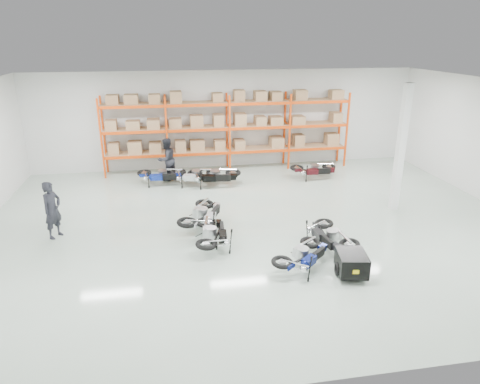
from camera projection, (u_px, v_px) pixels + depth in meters
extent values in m
plane|color=#A4B7A6|center=(256.00, 224.00, 14.35)|extent=(18.00, 18.00, 0.00)
plane|color=white|center=(258.00, 88.00, 12.79)|extent=(18.00, 18.00, 0.00)
plane|color=silver|center=(227.00, 120.00, 20.05)|extent=(18.00, 0.00, 18.00)
plane|color=silver|center=(344.00, 274.00, 7.10)|extent=(18.00, 0.00, 18.00)
cube|color=#E2430B|center=(101.00, 139.00, 18.40)|extent=(0.08, 0.08, 3.50)
cube|color=#E2430B|center=(104.00, 135.00, 19.24)|extent=(0.08, 0.08, 3.50)
cube|color=#E2430B|center=(167.00, 137.00, 18.85)|extent=(0.08, 0.08, 3.50)
cube|color=#E2430B|center=(167.00, 133.00, 19.68)|extent=(0.08, 0.08, 3.50)
cube|color=#E2430B|center=(230.00, 135.00, 19.29)|extent=(0.08, 0.08, 3.50)
cube|color=#E2430B|center=(227.00, 131.00, 20.13)|extent=(0.08, 0.08, 3.50)
cube|color=#E2430B|center=(290.00, 132.00, 19.74)|extent=(0.08, 0.08, 3.50)
cube|color=#E2430B|center=(284.00, 128.00, 20.57)|extent=(0.08, 0.08, 3.50)
cube|color=#E2430B|center=(347.00, 130.00, 20.18)|extent=(0.08, 0.08, 3.50)
cube|color=#E2430B|center=(340.00, 126.00, 21.02)|extent=(0.08, 0.08, 3.50)
cube|color=#E2430B|center=(136.00, 157.00, 18.92)|extent=(2.70, 0.08, 0.12)
cube|color=#E2430B|center=(137.00, 152.00, 19.75)|extent=(2.70, 0.08, 0.12)
cube|color=#A77F56|center=(137.00, 153.00, 19.31)|extent=(2.68, 0.88, 0.02)
cube|color=#A77F56|center=(136.00, 148.00, 19.23)|extent=(2.40, 0.70, 0.44)
cube|color=#E2430B|center=(199.00, 154.00, 19.37)|extent=(2.70, 0.08, 0.12)
cube|color=#E2430B|center=(198.00, 149.00, 20.20)|extent=(2.70, 0.08, 0.12)
cube|color=#A77F56|center=(199.00, 150.00, 19.76)|extent=(2.68, 0.88, 0.02)
cube|color=#A77F56|center=(198.00, 145.00, 19.68)|extent=(2.40, 0.70, 0.44)
cube|color=#E2430B|center=(260.00, 152.00, 19.81)|extent=(2.70, 0.08, 0.12)
cube|color=#E2430B|center=(256.00, 147.00, 20.64)|extent=(2.70, 0.08, 0.12)
cube|color=#A77F56|center=(258.00, 148.00, 20.20)|extent=(2.68, 0.88, 0.02)
cube|color=#A77F56|center=(258.00, 143.00, 20.12)|extent=(2.40, 0.70, 0.44)
cube|color=#E2430B|center=(317.00, 149.00, 20.25)|extent=(2.70, 0.08, 0.12)
cube|color=#E2430B|center=(311.00, 144.00, 21.09)|extent=(2.70, 0.08, 0.12)
cube|color=#A77F56|center=(314.00, 145.00, 20.65)|extent=(2.68, 0.88, 0.02)
cube|color=#A77F56|center=(315.00, 141.00, 20.57)|extent=(2.40, 0.70, 0.44)
cube|color=#E2430B|center=(134.00, 133.00, 18.54)|extent=(2.70, 0.08, 0.12)
cube|color=#E2430B|center=(135.00, 128.00, 19.37)|extent=(2.70, 0.08, 0.12)
cube|color=#A77F56|center=(135.00, 129.00, 18.93)|extent=(2.68, 0.88, 0.02)
cube|color=#A77F56|center=(134.00, 124.00, 18.85)|extent=(2.40, 0.70, 0.44)
cube|color=#E2430B|center=(199.00, 130.00, 18.99)|extent=(2.70, 0.08, 0.12)
cube|color=#E2430B|center=(197.00, 126.00, 19.82)|extent=(2.70, 0.08, 0.12)
cube|color=#A77F56|center=(198.00, 127.00, 19.38)|extent=(2.68, 0.88, 0.02)
cube|color=#A77F56|center=(198.00, 122.00, 19.30)|extent=(2.40, 0.70, 0.44)
cube|color=#E2430B|center=(260.00, 128.00, 19.43)|extent=(2.70, 0.08, 0.12)
cube|color=#E2430B|center=(256.00, 124.00, 20.26)|extent=(2.70, 0.08, 0.12)
cube|color=#A77F56|center=(258.00, 125.00, 19.82)|extent=(2.68, 0.88, 0.02)
cube|color=#A77F56|center=(258.00, 120.00, 19.74)|extent=(2.40, 0.70, 0.44)
cube|color=#E2430B|center=(319.00, 126.00, 19.88)|extent=(2.70, 0.08, 0.12)
cube|color=#E2430B|center=(313.00, 122.00, 20.71)|extent=(2.70, 0.08, 0.12)
cube|color=#A77F56|center=(316.00, 123.00, 20.27)|extent=(2.68, 0.88, 0.02)
cube|color=#A77F56|center=(316.00, 118.00, 20.19)|extent=(2.40, 0.70, 0.44)
cube|color=#E2430B|center=(132.00, 107.00, 18.16)|extent=(2.70, 0.08, 0.12)
cube|color=#E2430B|center=(133.00, 104.00, 18.99)|extent=(2.70, 0.08, 0.12)
cube|color=#A77F56|center=(132.00, 104.00, 18.55)|extent=(2.68, 0.88, 0.02)
cube|color=#A77F56|center=(132.00, 98.00, 18.47)|extent=(2.40, 0.70, 0.44)
cube|color=#E2430B|center=(198.00, 105.00, 18.61)|extent=(2.70, 0.08, 0.12)
cube|color=#E2430B|center=(196.00, 102.00, 19.44)|extent=(2.70, 0.08, 0.12)
cube|color=#A77F56|center=(197.00, 102.00, 19.00)|extent=(2.68, 0.88, 0.02)
cube|color=#A77F56|center=(197.00, 97.00, 18.92)|extent=(2.40, 0.70, 0.44)
cube|color=#E2430B|center=(261.00, 104.00, 19.05)|extent=(2.70, 0.08, 0.12)
cube|color=#E2430B|center=(256.00, 101.00, 19.88)|extent=(2.70, 0.08, 0.12)
cube|color=#A77F56|center=(258.00, 101.00, 19.44)|extent=(2.68, 0.88, 0.02)
cube|color=#A77F56|center=(258.00, 96.00, 19.36)|extent=(2.40, 0.70, 0.44)
cube|color=#E2430B|center=(320.00, 102.00, 19.50)|extent=(2.70, 0.08, 0.12)
cube|color=#E2430B|center=(314.00, 99.00, 20.33)|extent=(2.70, 0.08, 0.12)
cube|color=#A77F56|center=(317.00, 99.00, 19.89)|extent=(2.68, 0.88, 0.02)
cube|color=#A77F56|center=(318.00, 94.00, 19.81)|extent=(2.40, 0.70, 0.44)
cube|color=white|center=(401.00, 149.00, 14.86)|extent=(0.25, 0.25, 4.50)
cube|color=black|center=(352.00, 263.00, 11.16)|extent=(0.88, 1.04, 0.54)
cube|color=yellow|center=(359.00, 272.00, 10.73)|extent=(0.16, 0.05, 0.11)
torus|color=black|center=(338.00, 270.00, 11.17)|extent=(0.08, 0.37, 0.37)
torus|color=black|center=(364.00, 268.00, 11.29)|extent=(0.08, 0.37, 0.37)
cylinder|color=black|center=(342.00, 250.00, 11.73)|extent=(0.20, 0.87, 0.04)
imported|color=black|center=(52.00, 210.00, 13.17)|extent=(0.72, 0.79, 1.82)
imported|color=black|center=(167.00, 159.00, 18.43)|extent=(1.15, 1.13, 1.86)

